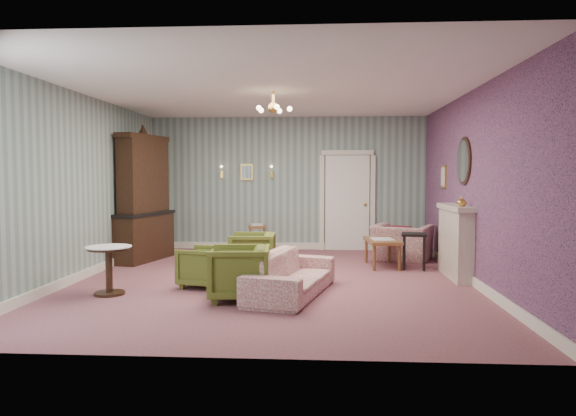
# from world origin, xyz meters

# --- Properties ---
(floor) EXTENTS (7.00, 7.00, 0.00)m
(floor) POSITION_xyz_m (0.00, 0.00, 0.00)
(floor) COLOR #894F59
(floor) RESTS_ON ground
(ceiling) EXTENTS (7.00, 7.00, 0.00)m
(ceiling) POSITION_xyz_m (0.00, 0.00, 2.90)
(ceiling) COLOR white
(ceiling) RESTS_ON ground
(wall_back) EXTENTS (6.00, 0.00, 6.00)m
(wall_back) POSITION_xyz_m (0.00, 3.50, 1.45)
(wall_back) COLOR slate
(wall_back) RESTS_ON ground
(wall_front) EXTENTS (6.00, 0.00, 6.00)m
(wall_front) POSITION_xyz_m (0.00, -3.50, 1.45)
(wall_front) COLOR slate
(wall_front) RESTS_ON ground
(wall_left) EXTENTS (0.00, 7.00, 7.00)m
(wall_left) POSITION_xyz_m (-3.00, 0.00, 1.45)
(wall_left) COLOR slate
(wall_left) RESTS_ON ground
(wall_right) EXTENTS (0.00, 7.00, 7.00)m
(wall_right) POSITION_xyz_m (3.00, 0.00, 1.45)
(wall_right) COLOR slate
(wall_right) RESTS_ON ground
(wall_right_floral) EXTENTS (0.00, 7.00, 7.00)m
(wall_right_floral) POSITION_xyz_m (2.98, 0.00, 1.45)
(wall_right_floral) COLOR #AE577F
(wall_right_floral) RESTS_ON ground
(door) EXTENTS (1.12, 0.12, 2.16)m
(door) POSITION_xyz_m (1.30, 3.46, 1.08)
(door) COLOR white
(door) RESTS_ON floor
(olive_chair_a) EXTENTS (0.77, 0.81, 0.78)m
(olive_chair_a) POSITION_xyz_m (-0.33, -1.31, 0.39)
(olive_chair_a) COLOR #5A6322
(olive_chair_a) RESTS_ON floor
(olive_chair_b) EXTENTS (0.73, 0.76, 0.65)m
(olive_chair_b) POSITION_xyz_m (-0.96, -0.53, 0.33)
(olive_chair_b) COLOR #5A6322
(olive_chair_b) RESTS_ON floor
(olive_chair_c) EXTENTS (0.69, 0.74, 0.74)m
(olive_chair_c) POSITION_xyz_m (-0.41, 0.62, 0.37)
(olive_chair_c) COLOR #5A6322
(olive_chair_c) RESTS_ON floor
(sofa_chintz) EXTENTS (1.03, 2.06, 0.77)m
(sofa_chintz) POSITION_xyz_m (0.33, -0.97, 0.39)
(sofa_chintz) COLOR #9A3E52
(sofa_chintz) RESTS_ON floor
(wingback_chair) EXTENTS (1.22, 1.03, 0.91)m
(wingback_chair) POSITION_xyz_m (2.30, 2.15, 0.45)
(wingback_chair) COLOR #9A3E52
(wingback_chair) RESTS_ON floor
(dresser) EXTENTS (0.85, 1.60, 2.54)m
(dresser) POSITION_xyz_m (-2.65, 1.77, 1.27)
(dresser) COLOR black
(dresser) RESTS_ON floor
(fireplace) EXTENTS (0.30, 1.40, 1.16)m
(fireplace) POSITION_xyz_m (2.86, 0.40, 0.58)
(fireplace) COLOR beige
(fireplace) RESTS_ON floor
(mantel_vase) EXTENTS (0.15, 0.15, 0.15)m
(mantel_vase) POSITION_xyz_m (2.84, 0.00, 1.23)
(mantel_vase) COLOR gold
(mantel_vase) RESTS_ON fireplace
(oval_mirror) EXTENTS (0.04, 0.76, 0.84)m
(oval_mirror) POSITION_xyz_m (2.96, 0.40, 1.85)
(oval_mirror) COLOR white
(oval_mirror) RESTS_ON wall_right
(framed_print) EXTENTS (0.04, 0.34, 0.42)m
(framed_print) POSITION_xyz_m (2.97, 1.75, 1.60)
(framed_print) COLOR gold
(framed_print) RESTS_ON wall_right
(coffee_table) EXTENTS (0.62, 1.01, 0.50)m
(coffee_table) POSITION_xyz_m (1.82, 1.35, 0.25)
(coffee_table) COLOR brown
(coffee_table) RESTS_ON floor
(side_table_black) EXTENTS (0.49, 0.49, 0.63)m
(side_table_black) POSITION_xyz_m (2.34, 1.09, 0.31)
(side_table_black) COLOR black
(side_table_black) RESTS_ON floor
(pedestal_table) EXTENTS (0.67, 0.67, 0.67)m
(pedestal_table) POSITION_xyz_m (-2.15, -1.12, 0.34)
(pedestal_table) COLOR black
(pedestal_table) RESTS_ON floor
(nesting_table) EXTENTS (0.44, 0.53, 0.63)m
(nesting_table) POSITION_xyz_m (-0.60, 2.87, 0.31)
(nesting_table) COLOR brown
(nesting_table) RESTS_ON floor
(gilt_mirror_back) EXTENTS (0.28, 0.06, 0.36)m
(gilt_mirror_back) POSITION_xyz_m (-0.90, 3.46, 1.70)
(gilt_mirror_back) COLOR gold
(gilt_mirror_back) RESTS_ON wall_back
(sconce_left) EXTENTS (0.16, 0.12, 0.30)m
(sconce_left) POSITION_xyz_m (-1.45, 3.44, 1.70)
(sconce_left) COLOR gold
(sconce_left) RESTS_ON wall_back
(sconce_right) EXTENTS (0.16, 0.12, 0.30)m
(sconce_right) POSITION_xyz_m (-0.35, 3.44, 1.70)
(sconce_right) COLOR gold
(sconce_right) RESTS_ON wall_back
(chandelier) EXTENTS (0.56, 0.56, 0.36)m
(chandelier) POSITION_xyz_m (0.00, 0.00, 2.63)
(chandelier) COLOR gold
(chandelier) RESTS_ON ceiling
(burgundy_cushion) EXTENTS (0.41, 0.28, 0.39)m
(burgundy_cushion) POSITION_xyz_m (2.25, 2.00, 0.48)
(burgundy_cushion) COLOR maroon
(burgundy_cushion) RESTS_ON wingback_chair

